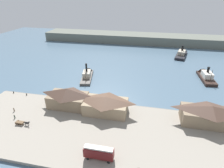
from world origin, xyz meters
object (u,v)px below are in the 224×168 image
object	(u,v)px
mooring_post_center_west	(27,94)
ferry_moored_west	(182,53)
ferry_shed_central_terminal	(106,104)
pedestrian_at_waters_edge	(14,110)
street_tram	(99,152)
horse_cart	(22,123)
ferry_moored_east	(87,74)
ferry_shed_west_terminal	(68,97)
ferry_shed_east_terminal	(210,115)
mooring_post_east	(14,92)
ferry_near_quay	(205,75)
pedestrian_walking_east	(15,117)

from	to	relation	value
mooring_post_center_west	ferry_moored_west	distance (m)	115.84
ferry_shed_central_terminal	pedestrian_at_waters_edge	distance (m)	38.25
street_tram	horse_cart	bearing A→B (deg)	164.08
ferry_moored_east	mooring_post_center_west	bearing A→B (deg)	-126.21
ferry_shed_west_terminal	ferry_shed_east_terminal	distance (m)	56.53
mooring_post_east	ferry_moored_east	size ratio (longest dim) A/B	0.04
horse_cart	ferry_near_quay	distance (m)	98.61
mooring_post_center_west	ferry_moored_east	world-z (taller)	ferry_moored_east
ferry_shed_west_terminal	ferry_moored_east	bearing A→B (deg)	94.35
mooring_post_center_west	ferry_near_quay	size ratio (longest dim) A/B	0.04
ferry_moored_east	ferry_near_quay	bearing A→B (deg)	10.19
pedestrian_walking_east	horse_cart	bearing A→B (deg)	-27.26
ferry_shed_east_terminal	pedestrian_at_waters_edge	size ratio (longest dim) A/B	11.63
horse_cart	ferry_moored_west	xyz separation A→B (m)	(69.85, 101.91, -0.69)
ferry_shed_central_terminal	ferry_near_quay	size ratio (longest dim) A/B	0.87
street_tram	pedestrian_walking_east	size ratio (longest dim) A/B	5.12
ferry_shed_west_terminal	mooring_post_east	bearing A→B (deg)	171.17
pedestrian_at_waters_edge	ferry_near_quay	world-z (taller)	ferry_near_quay
ferry_shed_west_terminal	ferry_shed_central_terminal	distance (m)	16.89
ferry_shed_west_terminal	street_tram	distance (m)	31.84
ferry_shed_central_terminal	street_tram	world-z (taller)	ferry_shed_central_terminal
ferry_shed_east_terminal	mooring_post_east	xyz separation A→B (m)	(-87.50, 5.04, -3.44)
ferry_shed_west_terminal	pedestrian_at_waters_edge	bearing A→B (deg)	-157.67
street_tram	pedestrian_walking_east	distance (m)	39.52
street_tram	pedestrian_walking_east	bearing A→B (deg)	162.35
street_tram	ferry_near_quay	xyz separation A→B (m)	(45.56, 69.79, -2.31)
mooring_post_center_west	ferry_moored_east	xyz separation A→B (m)	(21.03, 28.72, -0.28)
mooring_post_center_west	mooring_post_east	xyz separation A→B (m)	(-7.44, 0.48, 0.00)
mooring_post_center_west	ferry_moored_west	xyz separation A→B (m)	(81.48, 82.34, -0.22)
ferry_shed_east_terminal	mooring_post_center_west	xyz separation A→B (m)	(-80.07, 4.56, -3.44)
mooring_post_center_west	mooring_post_east	size ratio (longest dim) A/B	1.00
horse_cart	pedestrian_at_waters_edge	bearing A→B (deg)	141.96
ferry_shed_east_terminal	horse_cart	distance (m)	70.13
ferry_shed_east_terminal	ferry_moored_west	bearing A→B (deg)	89.07
horse_cart	mooring_post_center_west	distance (m)	22.77
horse_cart	pedestrian_at_waters_edge	world-z (taller)	horse_cart
pedestrian_walking_east	mooring_post_center_west	world-z (taller)	pedestrian_walking_east
ferry_shed_west_terminal	pedestrian_walking_east	world-z (taller)	ferry_shed_west_terminal
pedestrian_at_waters_edge	ferry_near_quay	xyz separation A→B (m)	(86.47, 53.80, -0.54)
horse_cart	mooring_post_east	xyz separation A→B (m)	(-19.06, 20.06, -0.47)
ferry_shed_west_terminal	ferry_shed_east_terminal	world-z (taller)	ferry_shed_west_terminal
street_tram	mooring_post_east	world-z (taller)	street_tram
mooring_post_east	ferry_moored_east	world-z (taller)	ferry_moored_east
street_tram	ferry_near_quay	world-z (taller)	ferry_near_quay
pedestrian_walking_east	mooring_post_center_west	bearing A→B (deg)	110.41
pedestrian_at_waters_edge	mooring_post_east	distance (m)	16.86
ferry_shed_west_terminal	horse_cart	distance (m)	19.64
ferry_shed_west_terminal	mooring_post_center_west	distance (m)	24.25
pedestrian_walking_east	ferry_moored_east	world-z (taller)	ferry_moored_east
ferry_shed_west_terminal	ferry_moored_east	world-z (taller)	ferry_shed_west_terminal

